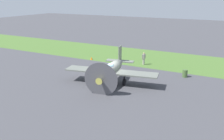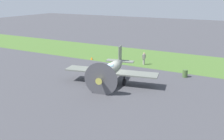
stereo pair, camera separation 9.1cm
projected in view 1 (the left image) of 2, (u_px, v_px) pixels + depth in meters
The scene contains 6 objects.
ground_plane at pixel (111, 81), 28.28m from camera, with size 160.00×160.00×0.00m, color #424247.
grass_verge at pixel (149, 58), 38.77m from camera, with size 120.00×11.00×0.01m, color #476B2D.
airplane_lead at pixel (112, 70), 27.37m from camera, with size 10.38×8.28×3.68m.
ground_crew_chief at pixel (144, 58), 34.77m from camera, with size 0.38×0.55×1.73m.
fuel_drum at pixel (185, 73), 29.65m from camera, with size 0.60×0.60×0.90m, color #476633.
runway_marker_cone at pixel (92, 58), 37.60m from camera, with size 0.36×0.36×0.44m, color orange.
Camera 1 is at (-12.66, 23.50, 9.45)m, focal length 40.00 mm.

